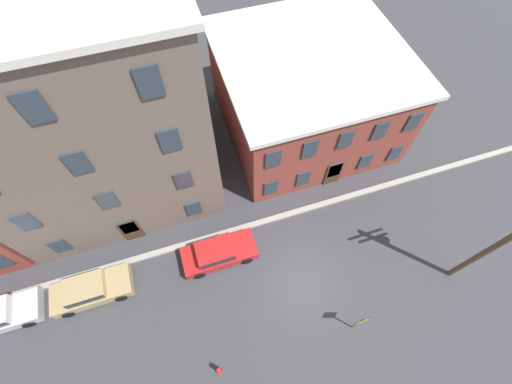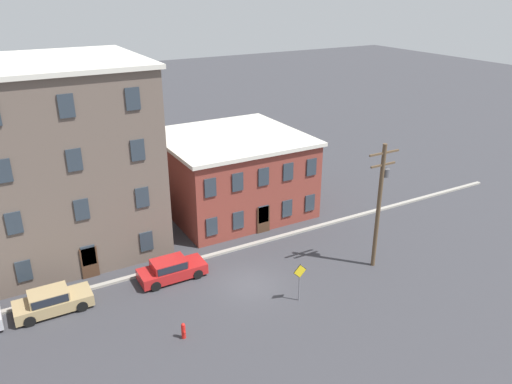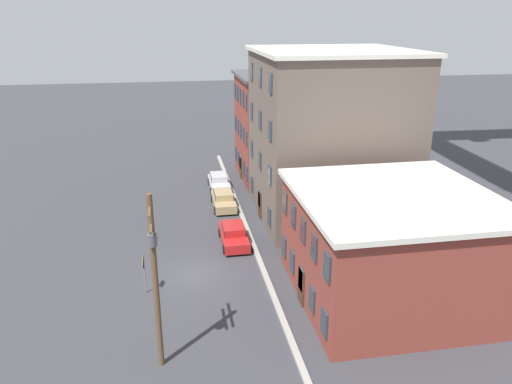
{
  "view_description": "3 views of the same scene",
  "coord_description": "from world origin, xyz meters",
  "px_view_note": "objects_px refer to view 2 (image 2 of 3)",
  "views": [
    {
      "loc": [
        -4.18,
        -4.11,
        20.14
      ],
      "look_at": [
        -1.78,
        3.34,
        6.36
      ],
      "focal_mm": 24.0,
      "sensor_mm": 36.0,
      "label": 1
    },
    {
      "loc": [
        -13.24,
        -24.24,
        18.1
      ],
      "look_at": [
        1.71,
        2.28,
        5.32
      ],
      "focal_mm": 35.0,
      "sensor_mm": 36.0,
      "label": 2
    },
    {
      "loc": [
        29.01,
        -1.07,
        16.01
      ],
      "look_at": [
        0.72,
        3.94,
        5.73
      ],
      "focal_mm": 35.0,
      "sensor_mm": 36.0,
      "label": 3
    }
  ],
  "objects_px": {
    "car_tan": "(52,300)",
    "fire_hydrant": "(183,331)",
    "car_red": "(171,269)",
    "caution_sign": "(300,277)",
    "utility_pole": "(380,200)"
  },
  "relations": [
    {
      "from": "car_red",
      "to": "utility_pole",
      "type": "bearing_deg",
      "value": -22.21
    },
    {
      "from": "caution_sign",
      "to": "car_tan",
      "type": "bearing_deg",
      "value": 154.82
    },
    {
      "from": "car_tan",
      "to": "car_red",
      "type": "xyz_separation_m",
      "value": [
        7.43,
        -0.1,
        0.0
      ]
    },
    {
      "from": "car_red",
      "to": "car_tan",
      "type": "bearing_deg",
      "value": 179.22
    },
    {
      "from": "car_red",
      "to": "caution_sign",
      "type": "distance_m",
      "value": 8.65
    },
    {
      "from": "car_red",
      "to": "fire_hydrant",
      "type": "height_order",
      "value": "car_red"
    },
    {
      "from": "caution_sign",
      "to": "utility_pole",
      "type": "relative_size",
      "value": 0.29
    },
    {
      "from": "car_red",
      "to": "caution_sign",
      "type": "bearing_deg",
      "value": -46.08
    },
    {
      "from": "car_tan",
      "to": "fire_hydrant",
      "type": "xyz_separation_m",
      "value": [
        5.88,
        -6.11,
        -0.27
      ]
    },
    {
      "from": "caution_sign",
      "to": "utility_pole",
      "type": "height_order",
      "value": "utility_pole"
    },
    {
      "from": "car_tan",
      "to": "car_red",
      "type": "distance_m",
      "value": 7.43
    },
    {
      "from": "caution_sign",
      "to": "utility_pole",
      "type": "xyz_separation_m",
      "value": [
        6.86,
        0.96,
        3.24
      ]
    },
    {
      "from": "car_red",
      "to": "fire_hydrant",
      "type": "relative_size",
      "value": 4.58
    },
    {
      "from": "car_tan",
      "to": "fire_hydrant",
      "type": "height_order",
      "value": "car_tan"
    },
    {
      "from": "car_tan",
      "to": "utility_pole",
      "type": "distance_m",
      "value": 21.36
    }
  ]
}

